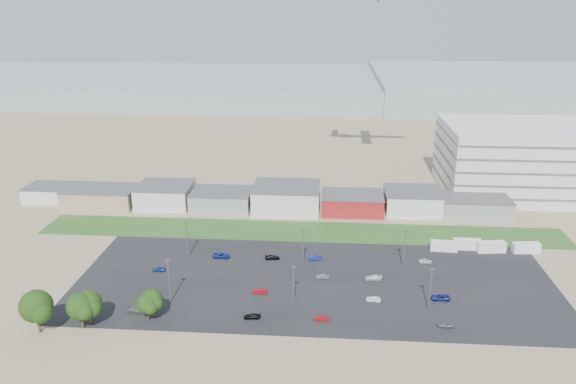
# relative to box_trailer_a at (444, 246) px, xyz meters

# --- Properties ---
(ground) EXTENTS (700.00, 700.00, 0.00)m
(ground) POSITION_rel_box_trailer_a_xyz_m (-40.90, -41.01, -1.39)
(ground) COLOR #8D7E59
(ground) RESTS_ON ground
(parking_lot) EXTENTS (120.00, 50.00, 0.01)m
(parking_lot) POSITION_rel_box_trailer_a_xyz_m (-35.90, -21.01, -1.39)
(parking_lot) COLOR black
(parking_lot) RESTS_ON ground
(grass_strip) EXTENTS (160.00, 16.00, 0.02)m
(grass_strip) POSITION_rel_box_trailer_a_xyz_m (-40.90, 10.99, -1.38)
(grass_strip) COLOR #234E1D
(grass_strip) RESTS_ON ground
(hills_backdrop) EXTENTS (700.00, 200.00, 9.00)m
(hills_backdrop) POSITION_rel_box_trailer_a_xyz_m (-0.90, 273.99, 3.11)
(hills_backdrop) COLOR gray
(hills_backdrop) RESTS_ON ground
(building_row) EXTENTS (170.00, 20.00, 8.00)m
(building_row) POSITION_rel_box_trailer_a_xyz_m (-57.90, 29.99, 2.61)
(building_row) COLOR silver
(building_row) RESTS_ON ground
(parking_garage) EXTENTS (80.00, 40.00, 25.00)m
(parking_garage) POSITION_rel_box_trailer_a_xyz_m (49.10, 53.99, 11.11)
(parking_garage) COLOR silver
(parking_garage) RESTS_ON ground
(box_trailer_a) EXTENTS (7.59, 2.93, 2.79)m
(box_trailer_a) POSITION_rel_box_trailer_a_xyz_m (0.00, 0.00, 0.00)
(box_trailer_a) COLOR silver
(box_trailer_a) RESTS_ON ground
(box_trailer_b) EXTENTS (7.83, 2.51, 2.93)m
(box_trailer_b) POSITION_rel_box_trailer_a_xyz_m (6.75, 1.57, 0.07)
(box_trailer_b) COLOR silver
(box_trailer_b) RESTS_ON ground
(box_trailer_c) EXTENTS (8.27, 3.55, 3.00)m
(box_trailer_c) POSITION_rel_box_trailer_a_xyz_m (13.09, 0.12, 0.11)
(box_trailer_c) COLOR silver
(box_trailer_c) RESTS_ON ground
(box_trailer_d) EXTENTS (7.78, 3.21, 2.83)m
(box_trailer_d) POSITION_rel_box_trailer_a_xyz_m (22.80, 0.45, 0.02)
(box_trailer_d) COLOR silver
(box_trailer_d) RESTS_ON ground
(tree_far_left) EXTENTS (7.43, 7.43, 11.15)m
(tree_far_left) POSITION_rel_box_trailer_a_xyz_m (-93.74, -48.32, 4.18)
(tree_far_left) COLOR black
(tree_far_left) RESTS_ON ground
(tree_left) EXTENTS (6.31, 6.31, 9.46)m
(tree_left) POSITION_rel_box_trailer_a_xyz_m (-85.28, -46.09, 3.34)
(tree_left) COLOR black
(tree_left) RESTS_ON ground
(tree_mid) EXTENTS (6.17, 6.17, 9.25)m
(tree_mid) POSITION_rel_box_trailer_a_xyz_m (-84.14, -44.57, 3.23)
(tree_mid) COLOR black
(tree_mid) RESTS_ON ground
(tree_right) EXTENTS (5.28, 5.28, 7.93)m
(tree_right) POSITION_rel_box_trailer_a_xyz_m (-71.43, -40.79, 2.57)
(tree_right) COLOR black
(tree_right) RESTS_ON ground
(tree_near) EXTENTS (4.94, 4.94, 7.41)m
(tree_near) POSITION_rel_box_trailer_a_xyz_m (-72.06, -42.12, 2.31)
(tree_near) COLOR black
(tree_near) RESTS_ON ground
(lightpole_front_l) EXTENTS (1.29, 0.54, 10.99)m
(lightpole_front_l) POSITION_rel_box_trailer_a_xyz_m (-69.28, -34.05, 4.10)
(lightpole_front_l) COLOR slate
(lightpole_front_l) RESTS_ON ground
(lightpole_front_m) EXTENTS (1.11, 0.46, 9.44)m
(lightpole_front_m) POSITION_rel_box_trailer_a_xyz_m (-40.56, -31.98, 3.33)
(lightpole_front_m) COLOR slate
(lightpole_front_m) RESTS_ON ground
(lightpole_front_r) EXTENTS (1.22, 0.51, 10.37)m
(lightpole_front_r) POSITION_rel_box_trailer_a_xyz_m (-9.38, -32.70, 3.79)
(lightpole_front_r) COLOR slate
(lightpole_front_r) RESTS_ON ground
(lightpole_back_l) EXTENTS (1.20, 0.50, 10.18)m
(lightpole_back_l) POSITION_rel_box_trailer_a_xyz_m (-71.16, -9.65, 3.70)
(lightpole_back_l) COLOR slate
(lightpole_back_l) RESTS_ON ground
(lightpole_back_m) EXTENTS (1.21, 0.50, 10.27)m
(lightpole_back_m) POSITION_rel_box_trailer_a_xyz_m (-39.24, -12.93, 3.74)
(lightpole_back_m) COLOR slate
(lightpole_back_m) RESTS_ON ground
(lightpole_back_r) EXTENTS (1.26, 0.53, 10.73)m
(lightpole_back_r) POSITION_rel_box_trailer_a_xyz_m (-12.71, -11.82, 3.97)
(lightpole_back_r) COLOR slate
(lightpole_back_r) RESTS_ON ground
(parked_car_0) EXTENTS (4.60, 2.23, 1.26)m
(parked_car_0) POSITION_rel_box_trailer_a_xyz_m (-5.91, -28.05, -0.76)
(parked_car_0) COLOR navy
(parked_car_0) RESTS_ON ground
(parked_car_1) EXTENTS (3.52, 1.61, 1.12)m
(parked_car_1) POSITION_rel_box_trailer_a_xyz_m (-21.76, -29.94, -0.83)
(parked_car_1) COLOR silver
(parked_car_1) RESTS_ON ground
(parked_car_2) EXTENTS (3.55, 1.53, 1.19)m
(parked_car_2) POSITION_rel_box_trailer_a_xyz_m (-6.86, -39.80, -0.80)
(parked_car_2) COLOR #595B5E
(parked_car_2) RESTS_ON ground
(parked_car_3) EXTENTS (3.81, 1.75, 1.08)m
(parked_car_3) POSITION_rel_box_trailer_a_xyz_m (-49.30, -39.49, -0.85)
(parked_car_3) COLOR black
(parked_car_3) RESTS_ON ground
(parked_car_4) EXTENTS (3.78, 1.66, 1.21)m
(parked_car_4) POSITION_rel_box_trailer_a_xyz_m (-48.93, -28.12, -0.79)
(parked_car_4) COLOR maroon
(parked_car_4) RESTS_ON ground
(parked_car_5) EXTENTS (3.44, 1.55, 1.15)m
(parked_car_5) POSITION_rel_box_trailer_a_xyz_m (-76.68, -18.50, -0.82)
(parked_car_5) COLOR navy
(parked_car_5) RESTS_ON ground
(parked_car_6) EXTENTS (4.12, 2.05, 1.15)m
(parked_car_6) POSITION_rel_box_trailer_a_xyz_m (-47.80, -9.13, -0.82)
(parked_car_6) COLOR black
(parked_car_6) RESTS_ON ground
(parked_car_7) EXTENTS (3.48, 1.62, 1.11)m
(parked_car_7) POSITION_rel_box_trailer_a_xyz_m (-33.84, -19.28, -0.84)
(parked_car_7) COLOR #595B5E
(parked_car_7) RESTS_ON ground
(parked_car_8) EXTENTS (3.58, 1.54, 1.20)m
(parked_car_8) POSITION_rel_box_trailer_a_xyz_m (-6.42, -8.45, -0.79)
(parked_car_8) COLOR silver
(parked_car_8) RESTS_ON ground
(parked_car_9) EXTENTS (4.82, 2.41, 1.31)m
(parked_car_9) POSITION_rel_box_trailer_a_xyz_m (-61.87, -9.24, -0.74)
(parked_car_9) COLOR navy
(parked_car_9) RESTS_ON ground
(parked_car_10) EXTENTS (4.53, 2.24, 1.27)m
(parked_car_10) POSITION_rel_box_trailer_a_xyz_m (-75.90, -38.83, -0.76)
(parked_car_10) COLOR #595B5E
(parked_car_10) RESTS_ON ground
(parked_car_11) EXTENTS (3.99, 1.57, 1.29)m
(parked_car_11) POSITION_rel_box_trailer_a_xyz_m (-36.07, -8.76, -0.75)
(parked_car_11) COLOR navy
(parked_car_11) RESTS_ON ground
(parked_car_12) EXTENTS (4.23, 1.74, 1.23)m
(parked_car_12) POSITION_rel_box_trailer_a_xyz_m (-21.01, -19.10, -0.78)
(parked_car_12) COLOR silver
(parked_car_12) RESTS_ON ground
(parked_car_13) EXTENTS (3.42, 1.53, 1.09)m
(parked_car_13) POSITION_rel_box_trailer_a_xyz_m (-33.81, -39.14, -0.85)
(parked_car_13) COLOR maroon
(parked_car_13) RESTS_ON ground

